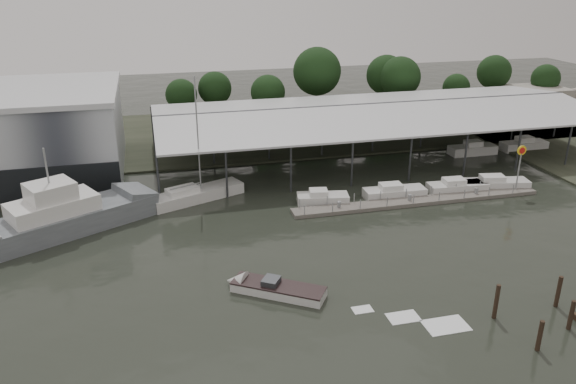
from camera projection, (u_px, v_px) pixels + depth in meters
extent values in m
plane|color=#242821|center=(311.00, 263.00, 48.19)|extent=(200.00, 200.00, 0.00)
cube|color=#3B3F2F|center=(234.00, 133.00, 86.01)|extent=(140.00, 30.00, 0.30)
cube|color=#A9AEB4|center=(16.00, 136.00, 67.03)|extent=(24.00, 20.00, 10.00)
cube|color=black|center=(3.00, 188.00, 59.08)|extent=(24.00, 0.30, 4.00)
cube|color=silver|center=(8.00, 92.00, 65.11)|extent=(24.50, 20.50, 0.60)
cube|color=#323437|center=(375.00, 104.00, 74.80)|extent=(58.00, 0.40, 0.30)
cylinder|color=#323437|center=(158.00, 180.00, 59.32)|extent=(0.24, 0.24, 5.50)
cylinder|color=#323437|center=(153.00, 125.00, 80.06)|extent=(0.24, 0.24, 5.50)
cylinder|color=#323437|center=(510.00, 104.00, 93.23)|extent=(0.24, 0.24, 5.50)
cube|color=slate|center=(418.00, 201.00, 60.54)|extent=(28.00, 2.00, 0.40)
cylinder|color=gray|center=(304.00, 211.00, 56.55)|extent=(0.10, 0.10, 1.20)
cylinder|color=gray|center=(519.00, 183.00, 64.08)|extent=(0.10, 0.10, 1.20)
cube|color=gray|center=(410.00, 198.00, 60.12)|extent=(0.30, 0.30, 0.70)
cylinder|color=gray|center=(518.00, 172.00, 62.41)|extent=(0.16, 0.16, 5.00)
cylinder|color=yellow|center=(522.00, 150.00, 61.49)|extent=(1.10, 0.12, 1.10)
cylinder|color=red|center=(522.00, 151.00, 61.43)|extent=(0.70, 0.05, 0.70)
cube|color=gray|center=(535.00, 98.00, 100.51)|extent=(10.00, 8.00, 4.00)
cube|color=slate|center=(66.00, 222.00, 53.75)|extent=(16.90, 12.09, 2.40)
cube|color=slate|center=(135.00, 194.00, 57.97)|extent=(4.97, 5.54, 1.80)
cube|color=silver|center=(53.00, 208.00, 52.46)|extent=(8.76, 7.20, 1.80)
cube|color=silver|center=(50.00, 191.00, 51.84)|extent=(5.12, 4.88, 1.61)
cylinder|color=gray|center=(46.00, 167.00, 50.95)|extent=(0.18, 0.18, 3.50)
cube|color=silver|center=(197.00, 195.00, 61.24)|extent=(10.70, 6.37, 1.40)
cube|color=silver|center=(183.00, 191.00, 59.98)|extent=(3.79, 2.93, 0.80)
cylinder|color=gray|center=(198.00, 135.00, 59.05)|extent=(0.16, 0.16, 12.43)
cylinder|color=gray|center=(185.00, 186.00, 59.97)|extent=(3.29, 1.43, 0.12)
cube|color=silver|center=(278.00, 290.00, 43.44)|extent=(7.20, 5.70, 0.90)
cone|color=silver|center=(236.00, 282.00, 44.54)|extent=(2.44, 2.55, 2.00)
cube|color=black|center=(278.00, 285.00, 43.29)|extent=(7.24, 5.75, 0.12)
cube|color=#323437|center=(271.00, 281.00, 43.38)|extent=(1.77, 1.83, 0.50)
cube|color=silver|center=(362.00, 310.00, 41.51)|extent=(2.30, 1.50, 0.04)
cube|color=silver|center=(403.00, 317.00, 40.59)|extent=(3.10, 2.00, 0.04)
cube|color=silver|center=(446.00, 325.00, 39.66)|extent=(3.90, 2.50, 0.04)
cube|color=silver|center=(323.00, 199.00, 60.22)|extent=(5.77, 3.15, 1.10)
cube|color=silver|center=(318.00, 193.00, 59.81)|extent=(2.17, 1.92, 0.70)
cube|color=silver|center=(395.00, 193.00, 61.88)|extent=(6.93, 2.52, 1.10)
cube|color=silver|center=(391.00, 187.00, 61.47)|extent=(2.46, 1.72, 0.70)
cube|color=silver|center=(457.00, 188.00, 63.42)|extent=(6.87, 2.61, 1.10)
cube|color=silver|center=(454.00, 181.00, 63.01)|extent=(2.46, 1.75, 0.70)
cube|color=silver|center=(495.00, 184.00, 64.37)|extent=(7.77, 3.50, 1.10)
cube|color=silver|center=(492.00, 178.00, 63.96)|extent=(2.87, 2.05, 0.70)
cylinder|color=#302218|center=(570.00, 319.00, 38.99)|extent=(0.32, 0.32, 2.89)
cylinder|color=#302218|center=(539.00, 340.00, 36.82)|extent=(0.32, 0.32, 2.87)
cylinder|color=#302218|center=(496.00, 305.00, 40.18)|extent=(0.32, 0.32, 3.33)
cylinder|color=#302218|center=(558.00, 295.00, 41.62)|extent=(0.32, 0.32, 3.12)
cylinder|color=black|center=(183.00, 115.00, 90.05)|extent=(0.50, 0.50, 3.58)
sphere|color=#1C3C18|center=(181.00, 95.00, 88.87)|extent=(5.01, 5.01, 5.01)
cylinder|color=black|center=(216.00, 110.00, 92.68)|extent=(0.50, 0.50, 3.90)
sphere|color=#1C3C18|center=(215.00, 88.00, 91.39)|extent=(5.46, 5.46, 5.46)
cylinder|color=black|center=(268.00, 114.00, 89.88)|extent=(0.50, 0.50, 3.90)
sphere|color=#1C3C18|center=(268.00, 92.00, 88.59)|extent=(5.46, 5.46, 5.46)
cylinder|color=black|center=(316.00, 102.00, 94.10)|extent=(0.50, 0.50, 5.64)
sphere|color=#1C3C18|center=(317.00, 71.00, 92.23)|extent=(7.90, 7.90, 7.90)
cylinder|color=black|center=(385.00, 100.00, 97.34)|extent=(0.50, 0.50, 4.82)
sphere|color=#1C3C18|center=(386.00, 75.00, 95.74)|extent=(6.75, 6.75, 6.75)
cylinder|color=black|center=(398.00, 103.00, 94.96)|extent=(0.50, 0.50, 4.87)
sphere|color=#1C3C18|center=(400.00, 77.00, 93.35)|extent=(6.81, 6.81, 6.81)
cylinder|color=black|center=(454.00, 104.00, 97.65)|extent=(0.50, 0.50, 3.30)
sphere|color=#1C3C18|center=(456.00, 87.00, 96.56)|extent=(4.62, 4.62, 4.62)
cylinder|color=black|center=(491.00, 93.00, 103.58)|extent=(0.50, 0.50, 4.36)
sphere|color=#1C3C18|center=(494.00, 72.00, 102.14)|extent=(6.11, 6.11, 6.11)
cylinder|color=black|center=(543.00, 97.00, 102.79)|extent=(0.50, 0.50, 3.65)
sphere|color=#1C3C18|center=(546.00, 79.00, 101.58)|extent=(5.11, 5.11, 5.11)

